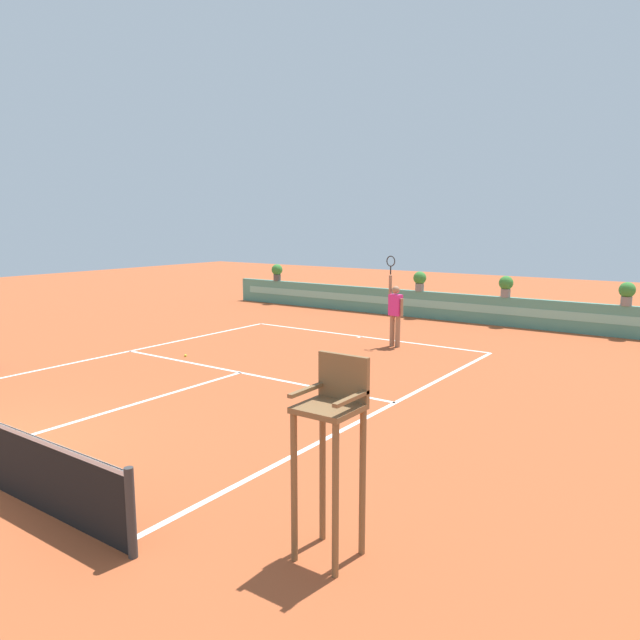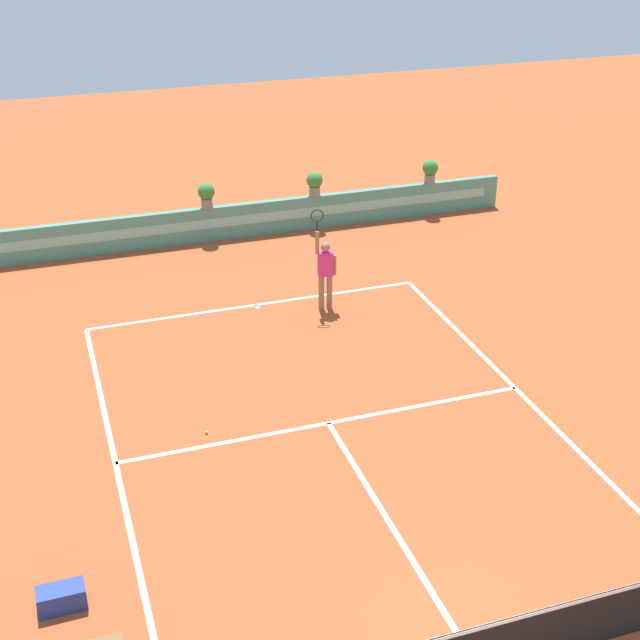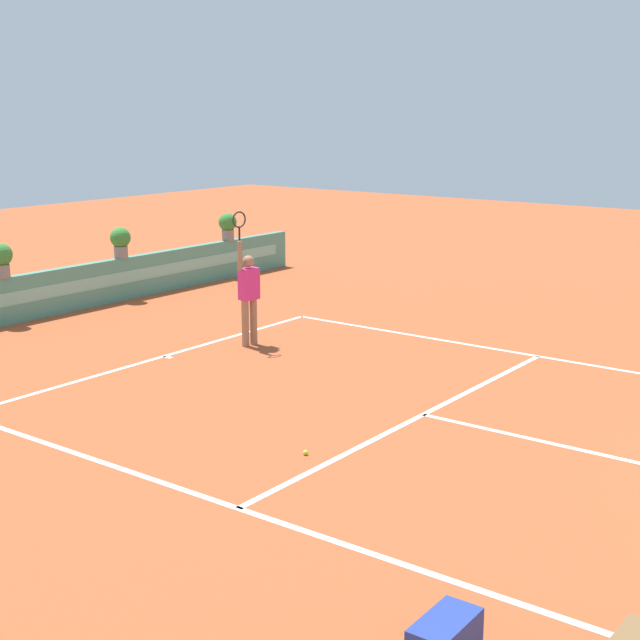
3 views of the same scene
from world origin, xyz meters
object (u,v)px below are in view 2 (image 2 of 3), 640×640
at_px(gear_bag, 62,598).
at_px(potted_plant_far_right, 430,170).
at_px(tennis_player, 325,269).
at_px(potted_plant_right, 315,182).
at_px(tennis_ball_near_baseline, 206,432).
at_px(potted_plant_centre, 206,194).

distance_m(gear_bag, potted_plant_far_right, 17.96).
distance_m(tennis_player, potted_plant_right, 5.43).
distance_m(tennis_player, tennis_ball_near_baseline, 5.93).
height_order(tennis_player, potted_plant_far_right, tennis_player).
bearing_deg(gear_bag, potted_plant_centre, 69.14).
distance_m(tennis_ball_near_baseline, potted_plant_right, 11.06).
height_order(potted_plant_right, potted_plant_far_right, same).
height_order(tennis_ball_near_baseline, potted_plant_centre, potted_plant_centre).
xyz_separation_m(gear_bag, potted_plant_right, (8.29, 13.31, 1.23)).
distance_m(potted_plant_right, potted_plant_far_right, 3.70).
relative_size(tennis_player, potted_plant_right, 3.57).
xyz_separation_m(gear_bag, potted_plant_centre, (5.07, 13.31, 1.23)).
height_order(gear_bag, potted_plant_far_right, potted_plant_far_right).
distance_m(tennis_player, potted_plant_far_right, 7.34).
height_order(gear_bag, tennis_player, tennis_player).
bearing_deg(tennis_player, tennis_ball_near_baseline, -131.73).
height_order(potted_plant_right, potted_plant_centre, same).
xyz_separation_m(tennis_player, potted_plant_centre, (-1.76, 5.22, 0.36)).
bearing_deg(potted_plant_far_right, potted_plant_right, 180.00).
distance_m(gear_bag, potted_plant_centre, 14.30).
height_order(gear_bag, potted_plant_right, potted_plant_right).
xyz_separation_m(tennis_ball_near_baseline, potted_plant_far_right, (9.04, 9.58, 1.38)).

